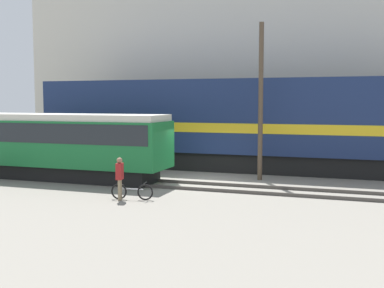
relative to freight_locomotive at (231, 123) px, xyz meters
name	(u,v)px	position (x,y,z in m)	size (l,w,h in m)	color
ground_plane	(204,181)	(-0.25, -4.13, -2.57)	(120.00, 120.00, 0.00)	gray
track_near	(192,185)	(-0.25, -5.77, -2.50)	(60.00, 1.51, 0.14)	#47423D
track_far	(227,168)	(-0.25, 0.00, -2.50)	(60.00, 1.51, 0.14)	#47423D
building_backdrop	(256,74)	(-0.25, 7.62, 3.05)	(32.06, 6.00, 11.24)	beige
freight_locomotive	(231,123)	(0.00, 0.00, 0.00)	(21.77, 3.04, 5.51)	black
streetcar	(65,142)	(-6.70, -5.77, -0.77)	(10.25, 2.54, 3.14)	black
bicycle	(132,192)	(-1.52, -9.09, -2.25)	(1.63, 0.50, 0.68)	black
person	(120,174)	(-1.91, -9.32, -1.58)	(0.28, 0.40, 1.64)	#8C7A5B
utility_pole_left	(261,102)	(2.16, -2.88, 1.14)	(0.22, 0.22, 7.41)	#4C3D2D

